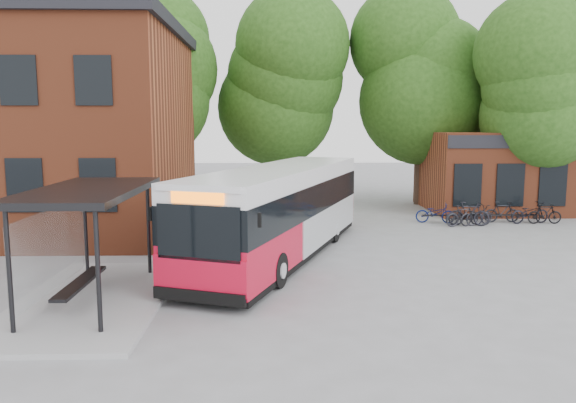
{
  "coord_description": "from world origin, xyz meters",
  "views": [
    {
      "loc": [
        0.01,
        -14.63,
        4.39
      ],
      "look_at": [
        0.46,
        2.74,
        2.0
      ],
      "focal_mm": 35.0,
      "sensor_mm": 36.0,
      "label": 1
    }
  ],
  "objects_px": {
    "bicycle_4": "(476,215)",
    "bicycle_7": "(545,214)",
    "bicycle_0": "(435,213)",
    "bicycle_3": "(469,214)",
    "city_bus": "(281,212)",
    "bicycle_2": "(464,215)",
    "bus_shelter": "(91,245)",
    "bicycle_1": "(463,216)",
    "bicycle_5": "(502,212)",
    "bicycle_6": "(530,213)"
  },
  "relations": [
    {
      "from": "bicycle_4",
      "to": "bicycle_7",
      "type": "distance_m",
      "value": 3.19
    },
    {
      "from": "bicycle_6",
      "to": "bicycle_7",
      "type": "distance_m",
      "value": 0.63
    },
    {
      "from": "bicycle_4",
      "to": "bus_shelter",
      "type": "bearing_deg",
      "value": 105.73
    },
    {
      "from": "bicycle_1",
      "to": "bicycle_5",
      "type": "distance_m",
      "value": 2.32
    },
    {
      "from": "bicycle_2",
      "to": "bicycle_5",
      "type": "relative_size",
      "value": 1.08
    },
    {
      "from": "bicycle_0",
      "to": "bicycle_6",
      "type": "relative_size",
      "value": 0.94
    },
    {
      "from": "bicycle_2",
      "to": "bicycle_3",
      "type": "distance_m",
      "value": 0.21
    },
    {
      "from": "bicycle_2",
      "to": "bicycle_5",
      "type": "distance_m",
      "value": 2.05
    },
    {
      "from": "bicycle_4",
      "to": "bicycle_6",
      "type": "distance_m",
      "value": 2.59
    },
    {
      "from": "bicycle_3",
      "to": "bicycle_4",
      "type": "relative_size",
      "value": 1.03
    },
    {
      "from": "bus_shelter",
      "to": "bicycle_7",
      "type": "distance_m",
      "value": 19.7
    },
    {
      "from": "bicycle_4",
      "to": "bicycle_7",
      "type": "bearing_deg",
      "value": -106.68
    },
    {
      "from": "bicycle_5",
      "to": "bicycle_6",
      "type": "height_order",
      "value": "bicycle_6"
    },
    {
      "from": "bicycle_1",
      "to": "bicycle_4",
      "type": "height_order",
      "value": "bicycle_1"
    },
    {
      "from": "bicycle_1",
      "to": "bicycle_2",
      "type": "relative_size",
      "value": 0.91
    },
    {
      "from": "bicycle_2",
      "to": "bicycle_7",
      "type": "distance_m",
      "value": 3.7
    },
    {
      "from": "bicycle_6",
      "to": "bicycle_0",
      "type": "bearing_deg",
      "value": 75.56
    },
    {
      "from": "bicycle_2",
      "to": "bicycle_6",
      "type": "bearing_deg",
      "value": -88.27
    },
    {
      "from": "bicycle_4",
      "to": "bicycle_7",
      "type": "relative_size",
      "value": 1.14
    },
    {
      "from": "bicycle_4",
      "to": "bicycle_7",
      "type": "height_order",
      "value": "same"
    },
    {
      "from": "bicycle_3",
      "to": "city_bus",
      "type": "bearing_deg",
      "value": 134.33
    },
    {
      "from": "bicycle_4",
      "to": "bicycle_5",
      "type": "bearing_deg",
      "value": -85.56
    },
    {
      "from": "bicycle_4",
      "to": "city_bus",
      "type": "bearing_deg",
      "value": 101.3
    },
    {
      "from": "bicycle_1",
      "to": "bicycle_3",
      "type": "xyz_separation_m",
      "value": [
        0.33,
        0.16,
        0.06
      ]
    },
    {
      "from": "bicycle_3",
      "to": "bicycle_5",
      "type": "distance_m",
      "value": 1.96
    },
    {
      "from": "bicycle_7",
      "to": "bicycle_5",
      "type": "bearing_deg",
      "value": 79.12
    },
    {
      "from": "city_bus",
      "to": "bus_shelter",
      "type": "bearing_deg",
      "value": -115.44
    },
    {
      "from": "bicycle_2",
      "to": "bicycle_4",
      "type": "bearing_deg",
      "value": -98.3
    },
    {
      "from": "bicycle_1",
      "to": "bicycle_3",
      "type": "height_order",
      "value": "bicycle_3"
    },
    {
      "from": "bicycle_4",
      "to": "bicycle_0",
      "type": "bearing_deg",
      "value": 45.89
    },
    {
      "from": "bus_shelter",
      "to": "bicycle_1",
      "type": "relative_size",
      "value": 4.48
    },
    {
      "from": "bicycle_6",
      "to": "bicycle_7",
      "type": "xyz_separation_m",
      "value": [
        0.62,
        -0.13,
        -0.03
      ]
    },
    {
      "from": "bicycle_7",
      "to": "bicycle_4",
      "type": "bearing_deg",
      "value": 97.48
    },
    {
      "from": "city_bus",
      "to": "bicycle_2",
      "type": "height_order",
      "value": "city_bus"
    },
    {
      "from": "city_bus",
      "to": "bicycle_6",
      "type": "xyz_separation_m",
      "value": [
        11.19,
        6.09,
        -1.02
      ]
    },
    {
      "from": "bus_shelter",
      "to": "bicycle_1",
      "type": "distance_m",
      "value": 16.23
    },
    {
      "from": "city_bus",
      "to": "bicycle_5",
      "type": "height_order",
      "value": "city_bus"
    },
    {
      "from": "bicycle_3",
      "to": "bicycle_1",
      "type": "bearing_deg",
      "value": 126.57
    },
    {
      "from": "bicycle_5",
      "to": "bicycle_6",
      "type": "bearing_deg",
      "value": -103.84
    },
    {
      "from": "bicycle_1",
      "to": "bicycle_6",
      "type": "distance_m",
      "value": 3.33
    },
    {
      "from": "city_bus",
      "to": "bicycle_3",
      "type": "relative_size",
      "value": 6.74
    },
    {
      "from": "bicycle_0",
      "to": "bicycle_3",
      "type": "xyz_separation_m",
      "value": [
        1.26,
        -0.76,
        0.08
      ]
    },
    {
      "from": "bicycle_1",
      "to": "bicycle_7",
      "type": "distance_m",
      "value": 3.91
    },
    {
      "from": "bus_shelter",
      "to": "bicycle_0",
      "type": "relative_size",
      "value": 4.08
    },
    {
      "from": "bus_shelter",
      "to": "bicycle_6",
      "type": "relative_size",
      "value": 3.82
    },
    {
      "from": "bicycle_1",
      "to": "bicycle_4",
      "type": "relative_size",
      "value": 0.91
    },
    {
      "from": "bicycle_2",
      "to": "bicycle_7",
      "type": "relative_size",
      "value": 1.15
    },
    {
      "from": "city_bus",
      "to": "bicycle_1",
      "type": "relative_size",
      "value": 7.59
    },
    {
      "from": "bicycle_4",
      "to": "bicycle_2",
      "type": "bearing_deg",
      "value": 65.32
    },
    {
      "from": "bicycle_1",
      "to": "bicycle_4",
      "type": "xyz_separation_m",
      "value": [
        0.7,
        0.27,
        -0.02
      ]
    }
  ]
}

